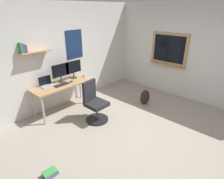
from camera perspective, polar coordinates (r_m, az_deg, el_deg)
name	(u,v)px	position (r m, az deg, el deg)	size (l,w,h in m)	color
ground_plane	(139,135)	(4.08, 8.30, -13.57)	(5.20, 5.20, 0.00)	#9E9384
wall_back	(65,55)	(5.15, -14.12, 10.00)	(5.00, 0.30, 2.60)	silver
wall_right	(194,54)	(5.62, 23.47, 9.86)	(0.22, 5.00, 2.60)	silver
desk	(63,86)	(4.84, -14.59, 1.00)	(1.55, 0.60, 0.73)	tan
office_chair	(95,104)	(4.37, -5.31, -4.40)	(0.52, 0.52, 0.95)	black
laptop	(47,84)	(4.75, -19.18, 1.65)	(0.31, 0.21, 0.23)	#ADAFB5
monitor_primary	(61,72)	(4.82, -15.26, 5.18)	(0.46, 0.17, 0.46)	#38383D
monitor_secondary	(73,68)	(5.02, -11.58, 6.28)	(0.46, 0.17, 0.46)	#38383D
keyboard	(62,85)	(4.71, -14.95, 1.42)	(0.37, 0.13, 0.02)	black
computer_mouse	(71,81)	(4.85, -12.23, 2.43)	(0.10, 0.06, 0.03)	#262628
coffee_mug	(84,75)	(5.14, -8.36, 4.28)	(0.08, 0.08, 0.09)	silver
backpack	(145,97)	(5.23, 9.92, -2.25)	(0.32, 0.22, 0.40)	black
book_stack_on_floor	(50,173)	(3.39, -18.12, -22.97)	(0.23, 0.18, 0.10)	teal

